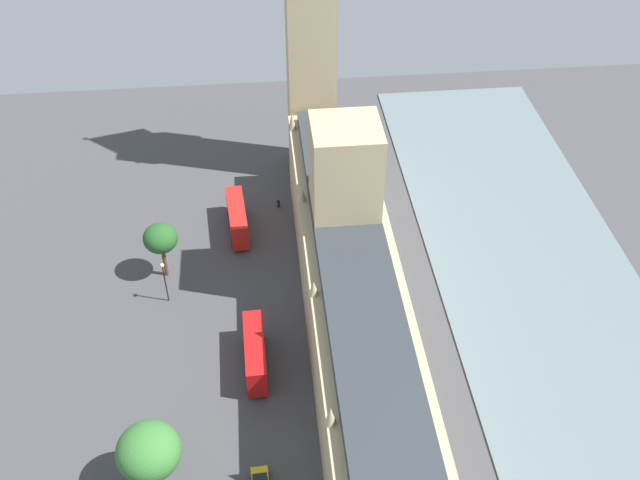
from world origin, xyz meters
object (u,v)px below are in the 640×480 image
(clock_tower, at_px, (310,0))
(street_lamp_slot_10, at_px, (164,275))
(double_decker_bus_under_trees, at_px, (255,353))
(plane_tree_kerbside, at_px, (160,239))
(double_decker_bus_trailing, at_px, (237,218))
(pedestrian_far_end, at_px, (278,203))
(parliament_building, at_px, (355,310))
(plane_tree_by_river_gate, at_px, (149,451))

(clock_tower, distance_m, street_lamp_slot_10, 45.01)
(clock_tower, relative_size, double_decker_bus_under_trees, 5.38)
(plane_tree_kerbside, bearing_deg, street_lamp_slot_10, 95.76)
(double_decker_bus_trailing, height_order, pedestrian_far_end, double_decker_bus_trailing)
(parliament_building, height_order, street_lamp_slot_10, parliament_building)
(plane_tree_by_river_gate, xyz_separation_m, street_lamp_slot_10, (0.51, -28.51, -2.03))
(double_decker_bus_under_trees, xyz_separation_m, pedestrian_far_end, (-4.57, -32.23, -1.90))
(parliament_building, relative_size, double_decker_bus_under_trees, 7.40)
(pedestrian_far_end, relative_size, plane_tree_kerbside, 0.18)
(clock_tower, height_order, pedestrian_far_end, clock_tower)
(plane_tree_by_river_gate, distance_m, street_lamp_slot_10, 28.58)
(clock_tower, bearing_deg, parliament_building, 92.18)
(double_decker_bus_trailing, relative_size, plane_tree_by_river_gate, 1.10)
(clock_tower, distance_m, plane_tree_by_river_gate, 66.64)
(parliament_building, height_order, double_decker_bus_under_trees, parliament_building)
(plane_tree_by_river_gate, bearing_deg, street_lamp_slot_10, -88.98)
(double_decker_bus_trailing, distance_m, plane_tree_kerbside, 14.11)
(plane_tree_by_river_gate, bearing_deg, double_decker_bus_trailing, -102.36)
(double_decker_bus_trailing, distance_m, pedestrian_far_end, 8.64)
(double_decker_bus_under_trees, relative_size, plane_tree_by_river_gate, 1.09)
(parliament_building, height_order, plane_tree_kerbside, parliament_building)
(clock_tower, xyz_separation_m, street_lamp_slot_10, (22.58, 30.18, -24.60))
(clock_tower, relative_size, plane_tree_by_river_gate, 5.86)
(double_decker_bus_trailing, bearing_deg, clock_tower, -132.62)
(clock_tower, bearing_deg, pedestrian_far_end, 59.73)
(pedestrian_far_end, distance_m, street_lamp_slot_10, 25.60)
(double_decker_bus_under_trees, bearing_deg, street_lamp_slot_10, -48.92)
(clock_tower, bearing_deg, plane_tree_kerbside, 47.14)
(plane_tree_kerbside, distance_m, street_lamp_slot_10, 5.69)
(clock_tower, distance_m, double_decker_bus_under_trees, 51.83)
(pedestrian_far_end, height_order, plane_tree_by_river_gate, plane_tree_by_river_gate)
(pedestrian_far_end, relative_size, plane_tree_by_river_gate, 0.17)
(parliament_building, xyz_separation_m, plane_tree_by_river_gate, (23.67, 16.64, -1.13))
(parliament_building, distance_m, double_decker_bus_trailing, 30.01)
(pedestrian_far_end, relative_size, street_lamp_slot_10, 0.24)
(parliament_building, relative_size, street_lamp_slot_10, 11.33)
(double_decker_bus_trailing, xyz_separation_m, double_decker_bus_under_trees, (-1.88, 26.80, 0.00))
(pedestrian_far_end, bearing_deg, street_lamp_slot_10, 94.31)
(clock_tower, xyz_separation_m, double_decker_bus_trailing, (12.77, 16.25, -26.72))
(plane_tree_kerbside, bearing_deg, double_decker_bus_trailing, -140.05)
(double_decker_bus_under_trees, height_order, plane_tree_kerbside, plane_tree_kerbside)
(double_decker_bus_trailing, bearing_deg, pedestrian_far_end, -144.40)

